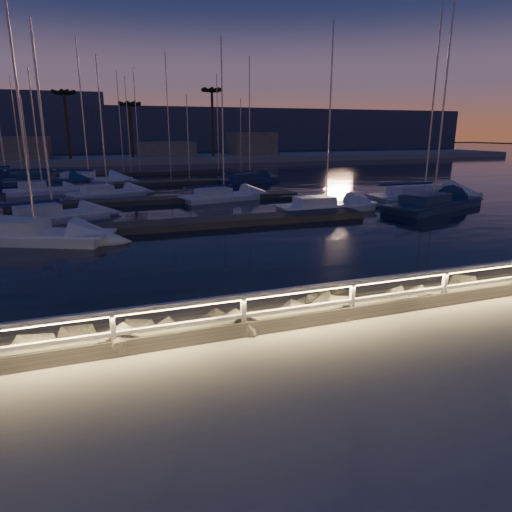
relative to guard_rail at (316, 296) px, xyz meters
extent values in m
plane|color=#A69F96|center=(0.07, 0.00, -0.77)|extent=(400.00, 400.00, 0.00)
cube|color=#A69F96|center=(0.07, -2.50, -0.87)|extent=(240.00, 5.00, 0.20)
cube|color=slate|center=(0.07, 1.50, -1.07)|extent=(240.00, 3.45, 1.29)
plane|color=black|center=(0.07, 80.00, -1.37)|extent=(320.00, 320.00, 0.00)
plane|color=black|center=(0.07, 0.00, -1.97)|extent=(400.00, 400.00, 0.00)
cube|color=white|center=(-4.93, 0.00, -0.27)|extent=(0.11, 0.11, 1.00)
cube|color=white|center=(-1.93, 0.00, -0.27)|extent=(0.11, 0.11, 1.00)
cube|color=white|center=(1.07, 0.00, -0.27)|extent=(0.11, 0.11, 1.00)
cube|color=white|center=(4.07, 0.00, -0.27)|extent=(0.11, 0.11, 1.00)
cube|color=white|center=(0.07, 0.00, 0.23)|extent=(44.00, 0.12, 0.12)
cube|color=white|center=(0.07, 0.00, -0.27)|extent=(44.00, 0.09, 0.09)
cube|color=#FBDB71|center=(0.07, -0.02, 0.15)|extent=(44.00, 0.04, 0.03)
sphere|color=slate|center=(2.87, 0.56, -0.79)|extent=(0.95, 0.95, 0.95)
sphere|color=slate|center=(-1.10, 1.09, -0.90)|extent=(0.86, 0.86, 0.86)
sphere|color=slate|center=(-4.53, 1.84, -1.06)|extent=(0.98, 0.98, 0.98)
cube|color=#4F4841|center=(0.07, 16.00, -1.17)|extent=(22.00, 2.00, 0.40)
cube|color=#4F4841|center=(0.07, 26.00, -1.17)|extent=(22.00, 2.00, 0.40)
cube|color=#4F4841|center=(0.07, 38.00, -1.17)|extent=(22.00, 2.00, 0.40)
cube|color=#4F4841|center=(0.07, 50.00, -1.17)|extent=(22.00, 2.00, 0.40)
cube|color=#A69F96|center=(0.07, 74.00, -0.97)|extent=(160.00, 14.00, 1.20)
cube|color=gray|center=(-17.93, 74.00, 1.03)|extent=(14.00, 8.00, 4.00)
cube|color=gray|center=(8.07, 75.00, 0.53)|extent=(10.00, 6.00, 3.00)
cube|color=gray|center=(24.07, 74.00, 1.33)|extent=(8.00, 7.00, 4.60)
cylinder|color=#4E3624|center=(-7.93, 72.00, 4.88)|extent=(0.44, 0.44, 10.50)
cylinder|color=#4E3624|center=(2.07, 73.00, 4.13)|extent=(0.44, 0.44, 9.00)
cylinder|color=#4E3624|center=(16.07, 72.00, 5.38)|extent=(0.44, 0.44, 11.50)
cube|color=#3E4860|center=(0.07, 130.00, 3.23)|extent=(220.00, 30.00, 14.00)
cube|color=white|center=(-7.46, 20.36, -1.22)|extent=(6.56, 4.13, 0.53)
cube|color=white|center=(-7.46, 20.36, -0.89)|extent=(6.94, 4.02, 0.14)
cube|color=white|center=(-8.27, 20.06, -0.55)|extent=(2.82, 2.31, 0.63)
cylinder|color=#B1B0B5|center=(-7.46, 20.36, 4.62)|extent=(0.12, 0.12, 10.82)
cylinder|color=#B1B0B5|center=(-8.67, 19.91, -0.07)|extent=(3.68, 1.44, 0.08)
cube|color=white|center=(10.14, 18.28, -1.22)|extent=(6.75, 2.46, 0.48)
cube|color=white|center=(10.14, 18.28, -0.92)|extent=(7.29, 2.14, 0.13)
cube|color=white|center=(9.22, 18.25, -0.61)|extent=(2.65, 1.76, 0.57)
cylinder|color=#B1B0B5|center=(10.14, 18.28, 4.96)|extent=(0.10, 0.10, 11.59)
cylinder|color=#B1B0B5|center=(8.75, 18.23, -0.17)|extent=(4.17, 0.22, 0.07)
cube|color=white|center=(19.81, 19.94, -1.22)|extent=(8.68, 3.06, 0.58)
cube|color=white|center=(19.81, 19.94, -0.86)|extent=(9.38, 2.65, 0.16)
cube|color=white|center=(18.61, 19.97, -0.49)|extent=(3.40, 2.23, 0.68)
cylinder|color=#B1B0B5|center=(19.81, 19.94, 6.73)|extent=(0.13, 0.13, 14.96)
cylinder|color=#B1B0B5|center=(18.02, 19.98, 0.04)|extent=(5.38, 0.20, 0.08)
cube|color=white|center=(-9.17, 34.41, -1.22)|extent=(5.93, 2.54, 0.49)
cube|color=white|center=(-9.17, 34.41, -0.91)|extent=(6.37, 2.30, 0.13)
cube|color=white|center=(-9.96, 34.32, -0.60)|extent=(2.38, 1.67, 0.58)
cylinder|color=#B1B0B5|center=(-9.17, 34.41, 4.17)|extent=(0.11, 0.11, 9.98)
cylinder|color=#B1B0B5|center=(-10.36, 34.28, -0.16)|extent=(3.58, 0.46, 0.07)
cube|color=white|center=(-7.93, 14.93, -1.22)|extent=(7.29, 5.01, 0.54)
cube|color=white|center=(-7.93, 14.93, -0.88)|extent=(7.68, 4.93, 0.15)
cube|color=white|center=(-8.80, 15.34, -0.53)|extent=(3.19, 2.71, 0.64)
cylinder|color=#B1B0B5|center=(-7.93, 14.93, 5.26)|extent=(0.12, 0.12, 12.08)
cylinder|color=#B1B0B5|center=(-9.24, 15.54, -0.04)|extent=(3.99, 1.88, 0.08)
cube|color=white|center=(4.83, 25.54, -1.22)|extent=(6.98, 3.53, 0.48)
cube|color=white|center=(4.83, 25.54, -0.92)|extent=(7.46, 3.32, 0.13)
cube|color=white|center=(3.92, 25.35, -0.61)|extent=(2.88, 2.16, 0.57)
cylinder|color=#B1B0B5|center=(4.83, 25.54, 4.96)|extent=(0.10, 0.10, 11.58)
cylinder|color=#B1B0B5|center=(3.47, 25.26, -0.18)|extent=(4.10, 0.91, 0.07)
cube|color=navy|center=(17.71, 16.40, -1.22)|extent=(8.90, 5.45, 0.57)
cube|color=navy|center=(17.71, 16.40, -0.86)|extent=(9.43, 5.29, 0.15)
cube|color=navy|center=(16.61, 16.01, -0.50)|extent=(3.80, 3.08, 0.67)
cylinder|color=#B1B0B5|center=(17.71, 16.40, 6.57)|extent=(0.12, 0.12, 14.67)
cylinder|color=#B1B0B5|center=(16.05, 15.82, 0.01)|extent=(5.01, 1.83, 0.08)
cube|color=navy|center=(-14.13, 49.08, -1.22)|extent=(7.54, 3.52, 0.62)
cube|color=navy|center=(-14.13, 49.08, -0.83)|extent=(8.08, 3.25, 0.17)
cube|color=white|center=(-3.89, 30.61, -1.22)|extent=(6.45, 3.91, 0.48)
cube|color=white|center=(-3.89, 30.61, -0.92)|extent=(6.83, 3.78, 0.13)
cube|color=white|center=(-4.69, 30.34, -0.62)|extent=(2.75, 2.22, 0.56)
cylinder|color=#B1B0B5|center=(-3.89, 30.61, 4.48)|extent=(0.10, 0.10, 10.62)
cylinder|color=#B1B0B5|center=(-5.09, 30.20, -0.18)|extent=(3.64, 1.30, 0.07)
cube|color=white|center=(-5.29, 41.94, -1.22)|extent=(8.34, 4.88, 0.57)
cube|color=white|center=(-5.29, 41.94, -0.86)|extent=(8.85, 4.70, 0.16)
cube|color=white|center=(-6.34, 42.27, -0.50)|extent=(3.53, 2.81, 0.67)
cylinder|color=#B1B0B5|center=(-5.29, 41.94, 6.11)|extent=(0.12, 0.12, 13.74)
cylinder|color=#B1B0B5|center=(-6.86, 42.43, 0.02)|extent=(4.74, 1.56, 0.08)
cube|color=navy|center=(11.04, 37.21, -1.22)|extent=(7.33, 5.04, 0.47)
cube|color=navy|center=(11.04, 37.21, -0.93)|extent=(7.71, 4.96, 0.13)
cube|color=navy|center=(10.16, 36.81, -0.63)|extent=(3.20, 2.72, 0.55)
cylinder|color=#B1B0B5|center=(11.04, 37.21, 5.23)|extent=(0.10, 0.10, 12.14)
cylinder|color=#B1B0B5|center=(9.72, 36.61, -0.20)|extent=(4.00, 1.89, 0.07)
cube|color=navy|center=(-9.25, 42.08, -1.22)|extent=(8.44, 4.43, 0.63)
cube|color=navy|center=(-9.25, 42.08, -0.83)|extent=(9.01, 4.19, 0.17)
cube|color=navy|center=(-10.34, 42.33, -0.43)|extent=(3.50, 2.67, 0.74)
cylinder|color=#B1B0B5|center=(-9.25, 42.08, 6.27)|extent=(0.14, 0.14, 13.97)
cylinder|color=#B1B0B5|center=(-10.88, 42.46, 0.14)|extent=(4.92, 1.22, 0.09)
camera|label=1|loc=(-5.09, -9.70, 4.02)|focal=32.00mm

